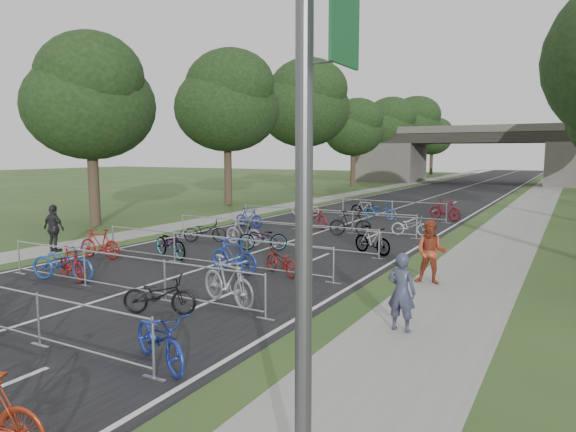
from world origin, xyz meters
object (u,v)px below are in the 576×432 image
overpass_bridge (479,155)px  pedestrian_c (54,229)px  lamppost (307,108)px  pedestrian_b (431,253)px  pedestrian_a (401,292)px

overpass_bridge → pedestrian_c: overpass_bridge is taller
lamppost → pedestrian_b: bearing=96.7°
lamppost → pedestrian_a: size_ratio=4.78×
overpass_bridge → pedestrian_b: size_ratio=16.43×
overpass_bridge → lamppost: bearing=-82.5°
pedestrian_a → pedestrian_c: size_ratio=0.93×
pedestrian_b → pedestrian_c: size_ratio=1.02×
overpass_bridge → pedestrian_c: bearing=-97.1°
pedestrian_a → pedestrian_b: 4.36m
overpass_bridge → pedestrian_a: (7.55, -57.01, -2.68)m
pedestrian_a → pedestrian_b: (-0.44, 4.34, 0.09)m
overpass_bridge → lamppost: 63.55m
overpass_bridge → lamppost: size_ratio=3.78×
lamppost → pedestrian_b: lamppost is taller
pedestrian_b → pedestrian_c: bearing=-175.3°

